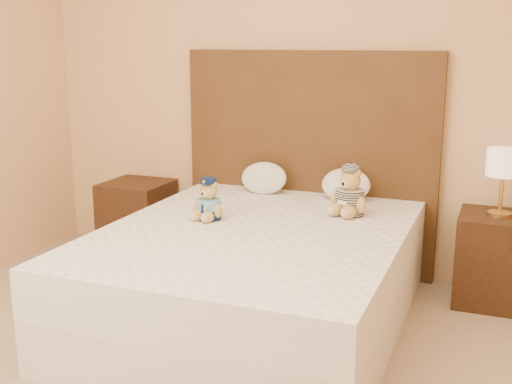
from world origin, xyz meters
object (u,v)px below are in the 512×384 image
(pillow_left, at_px, (264,177))
(pillow_right, at_px, (346,183))
(nightstand_right, at_px, (495,259))
(teddy_police, at_px, (209,199))
(teddy_prisoner, at_px, (350,191))
(lamp, at_px, (504,166))
(bed, at_px, (254,276))
(nightstand_left, at_px, (138,218))

(pillow_left, bearing_deg, pillow_right, 0.00)
(nightstand_right, distance_m, pillow_right, 1.02)
(pillow_left, relative_size, pillow_right, 1.01)
(teddy_police, distance_m, teddy_prisoner, 0.83)
(teddy_prisoner, bearing_deg, nightstand_right, 39.82)
(teddy_prisoner, height_order, pillow_right, teddy_prisoner)
(pillow_right, bearing_deg, nightstand_right, -1.83)
(lamp, height_order, teddy_police, lamp)
(teddy_police, bearing_deg, bed, -6.05)
(nightstand_left, bearing_deg, teddy_police, -37.15)
(bed, height_order, nightstand_left, same)
(nightstand_left, distance_m, nightstand_right, 2.50)
(nightstand_left, bearing_deg, teddy_prisoner, -10.58)
(lamp, distance_m, pillow_right, 0.96)
(lamp, relative_size, teddy_police, 1.66)
(nightstand_right, distance_m, teddy_prisoner, 0.98)
(pillow_left, xyz_separation_m, pillow_right, (0.57, 0.00, -0.00))
(teddy_police, bearing_deg, nightstand_left, 153.38)
(nightstand_right, bearing_deg, teddy_police, -155.82)
(nightstand_left, height_order, pillow_right, pillow_right)
(bed, bearing_deg, teddy_prisoner, 49.63)
(pillow_right, bearing_deg, teddy_prisoner, -72.61)
(nightstand_right, relative_size, pillow_left, 1.71)
(teddy_police, height_order, teddy_prisoner, teddy_prisoner)
(nightstand_right, bearing_deg, nightstand_left, 180.00)
(nightstand_right, height_order, pillow_right, pillow_right)
(nightstand_right, bearing_deg, lamp, 180.00)
(bed, relative_size, nightstand_right, 3.64)
(bed, relative_size, pillow_left, 6.22)
(teddy_police, bearing_deg, pillow_left, 95.78)
(nightstand_right, bearing_deg, pillow_left, 178.86)
(nightstand_left, distance_m, pillow_left, 1.07)
(teddy_police, height_order, pillow_left, teddy_police)
(nightstand_right, xyz_separation_m, teddy_police, (-1.57, -0.70, 0.40))
(nightstand_left, distance_m, teddy_prisoner, 1.75)
(nightstand_left, xyz_separation_m, pillow_left, (0.99, 0.03, 0.39))
(nightstand_right, bearing_deg, teddy_prisoner, -159.55)
(teddy_prisoner, xyz_separation_m, pillow_left, (-0.67, 0.34, -0.03))
(nightstand_left, relative_size, teddy_prisoner, 1.92)
(bed, xyz_separation_m, pillow_right, (0.31, 0.83, 0.39))
(teddy_police, height_order, pillow_right, teddy_police)
(bed, bearing_deg, pillow_right, 69.59)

